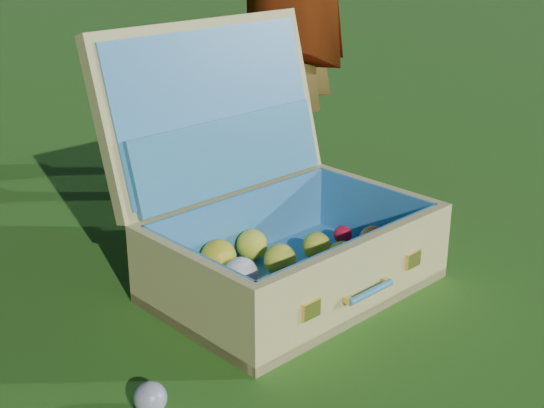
{
  "coord_description": "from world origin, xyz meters",
  "views": [
    {
      "loc": [
        -1.11,
        -1.14,
        0.86
      ],
      "look_at": [
        -0.06,
        0.22,
        0.2
      ],
      "focal_mm": 50.0,
      "sensor_mm": 36.0,
      "label": 1
    }
  ],
  "objects": [
    {
      "name": "ground",
      "position": [
        0.0,
        0.0,
        0.0
      ],
      "size": [
        60.0,
        60.0,
        0.0
      ],
      "primitive_type": "plane",
      "color": "#215114",
      "rests_on": "ground"
    },
    {
      "name": "stray_ball",
      "position": [
        -0.58,
        -0.09,
        0.03
      ],
      "size": [
        0.06,
        0.06,
        0.06
      ],
      "primitive_type": "sphere",
      "color": "teal",
      "rests_on": "ground"
    },
    {
      "name": "suitcase",
      "position": [
        -0.08,
        0.23,
        0.18
      ],
      "size": [
        0.71,
        0.65,
        0.62
      ],
      "rotation": [
        0.0,
        0.0,
        0.11
      ],
      "color": "tan",
      "rests_on": "ground"
    }
  ]
}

